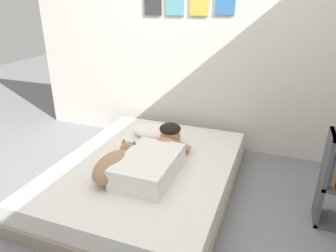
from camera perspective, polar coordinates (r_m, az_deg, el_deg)
ground_plane at (r=2.57m, az=-8.12°, el=-16.76°), size 11.67×11.67×0.00m
back_wall at (r=3.49m, az=3.73°, el=16.57°), size 3.84×0.12×2.50m
bed at (r=2.83m, az=-4.00°, el=-9.09°), size 1.51×1.93×0.27m
pillow at (r=3.22m, az=-2.11°, el=-1.08°), size 0.52×0.32×0.11m
person_lying at (r=2.63m, az=-2.34°, el=-5.70°), size 0.43×0.92×0.27m
dog at (r=2.56m, az=-9.66°, el=-6.97°), size 0.26×0.57×0.21m
coffee_cup at (r=2.98m, az=-0.18°, el=-3.52°), size 0.12×0.09×0.07m
cell_phone at (r=2.79m, az=-7.82°, el=-6.50°), size 0.07×0.14×0.01m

